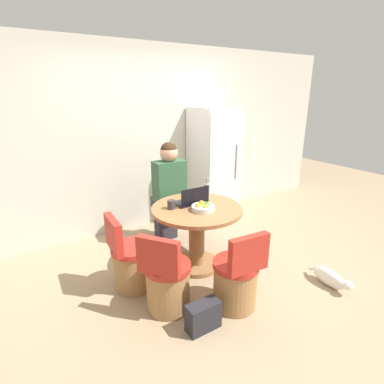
{
  "coord_description": "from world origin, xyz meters",
  "views": [
    {
      "loc": [
        -1.78,
        -2.4,
        1.97
      ],
      "look_at": [
        -0.08,
        0.28,
        0.89
      ],
      "focal_mm": 28.0,
      "sensor_mm": 36.0,
      "label": 1
    }
  ],
  "objects_px": {
    "person_seated": "(168,188)",
    "refrigerator": "(213,165)",
    "handbag": "(203,316)",
    "chair_near_left_corner": "(167,283)",
    "laptop": "(192,200)",
    "bottle": "(207,191)",
    "cat": "(330,278)",
    "chair_near_camera": "(236,281)",
    "dining_table": "(197,228)",
    "chair_left_side": "(131,263)",
    "fruit_bowl": "(203,207)"
  },
  "relations": [
    {
      "from": "person_seated",
      "to": "refrigerator",
      "type": "bearing_deg",
      "value": -160.15
    },
    {
      "from": "person_seated",
      "to": "handbag",
      "type": "xyz_separation_m",
      "value": [
        -0.52,
        -1.59,
        -0.64
      ]
    },
    {
      "from": "refrigerator",
      "to": "handbag",
      "type": "height_order",
      "value": "refrigerator"
    },
    {
      "from": "chair_near_left_corner",
      "to": "handbag",
      "type": "xyz_separation_m",
      "value": [
        0.14,
        -0.39,
        -0.15
      ]
    },
    {
      "from": "chair_near_left_corner",
      "to": "laptop",
      "type": "height_order",
      "value": "laptop"
    },
    {
      "from": "bottle",
      "to": "cat",
      "type": "xyz_separation_m",
      "value": [
        0.73,
        -1.25,
        -0.75
      ]
    },
    {
      "from": "bottle",
      "to": "person_seated",
      "type": "bearing_deg",
      "value": 112.03
    },
    {
      "from": "laptop",
      "to": "handbag",
      "type": "height_order",
      "value": "laptop"
    },
    {
      "from": "chair_near_camera",
      "to": "handbag",
      "type": "xyz_separation_m",
      "value": [
        -0.43,
        -0.08,
        -0.15
      ]
    },
    {
      "from": "cat",
      "to": "handbag",
      "type": "relative_size",
      "value": 1.7
    },
    {
      "from": "dining_table",
      "to": "person_seated",
      "type": "relative_size",
      "value": 0.74
    },
    {
      "from": "bottle",
      "to": "laptop",
      "type": "bearing_deg",
      "value": -169.24
    },
    {
      "from": "dining_table",
      "to": "bottle",
      "type": "distance_m",
      "value": 0.46
    },
    {
      "from": "refrigerator",
      "to": "bottle",
      "type": "relative_size",
      "value": 6.71
    },
    {
      "from": "chair_left_side",
      "to": "person_seated",
      "type": "distance_m",
      "value": 1.17
    },
    {
      "from": "dining_table",
      "to": "refrigerator",
      "type": "bearing_deg",
      "value": 46.78
    },
    {
      "from": "chair_left_side",
      "to": "bottle",
      "type": "bearing_deg",
      "value": -80.25
    },
    {
      "from": "dining_table",
      "to": "handbag",
      "type": "xyz_separation_m",
      "value": [
        -0.49,
        -0.86,
        -0.36
      ]
    },
    {
      "from": "chair_left_side",
      "to": "laptop",
      "type": "relative_size",
      "value": 2.26
    },
    {
      "from": "dining_table",
      "to": "laptop",
      "type": "xyz_separation_m",
      "value": [
        0.01,
        0.12,
        0.29
      ]
    },
    {
      "from": "chair_near_camera",
      "to": "person_seated",
      "type": "height_order",
      "value": "person_seated"
    },
    {
      "from": "laptop",
      "to": "cat",
      "type": "relative_size",
      "value": 0.7
    },
    {
      "from": "dining_table",
      "to": "cat",
      "type": "height_order",
      "value": "dining_table"
    },
    {
      "from": "refrigerator",
      "to": "cat",
      "type": "bearing_deg",
      "value": -90.87
    },
    {
      "from": "handbag",
      "to": "bottle",
      "type": "bearing_deg",
      "value": 53.97
    },
    {
      "from": "person_seated",
      "to": "laptop",
      "type": "xyz_separation_m",
      "value": [
        -0.02,
        -0.6,
        0.02
      ]
    },
    {
      "from": "chair_near_camera",
      "to": "cat",
      "type": "height_order",
      "value": "chair_near_camera"
    },
    {
      "from": "chair_near_left_corner",
      "to": "fruit_bowl",
      "type": "bearing_deg",
      "value": -97.33
    },
    {
      "from": "refrigerator",
      "to": "chair_near_left_corner",
      "type": "xyz_separation_m",
      "value": [
        -1.65,
        -1.55,
        -0.59
      ]
    },
    {
      "from": "fruit_bowl",
      "to": "bottle",
      "type": "relative_size",
      "value": 0.96
    },
    {
      "from": "laptop",
      "to": "fruit_bowl",
      "type": "xyz_separation_m",
      "value": [
        -0.0,
        -0.23,
        -0.01
      ]
    },
    {
      "from": "bottle",
      "to": "cat",
      "type": "relative_size",
      "value": 0.51
    },
    {
      "from": "chair_near_left_corner",
      "to": "chair_near_camera",
      "type": "relative_size",
      "value": 1.0
    },
    {
      "from": "person_seated",
      "to": "fruit_bowl",
      "type": "relative_size",
      "value": 5.5
    },
    {
      "from": "dining_table",
      "to": "fruit_bowl",
      "type": "xyz_separation_m",
      "value": [
        0.01,
        -0.11,
        0.29
      ]
    },
    {
      "from": "refrigerator",
      "to": "chair_near_left_corner",
      "type": "relative_size",
      "value": 2.15
    },
    {
      "from": "cat",
      "to": "dining_table",
      "type": "bearing_deg",
      "value": -135.53
    },
    {
      "from": "person_seated",
      "to": "laptop",
      "type": "bearing_deg",
      "value": 88.29
    },
    {
      "from": "fruit_bowl",
      "to": "cat",
      "type": "xyz_separation_m",
      "value": [
        0.98,
        -0.97,
        -0.69
      ]
    },
    {
      "from": "chair_left_side",
      "to": "chair_near_camera",
      "type": "bearing_deg",
      "value": -136.34
    },
    {
      "from": "chair_left_side",
      "to": "person_seated",
      "type": "relative_size",
      "value": 0.59
    },
    {
      "from": "chair_near_left_corner",
      "to": "handbag",
      "type": "relative_size",
      "value": 2.71
    },
    {
      "from": "fruit_bowl",
      "to": "cat",
      "type": "height_order",
      "value": "fruit_bowl"
    },
    {
      "from": "dining_table",
      "to": "cat",
      "type": "xyz_separation_m",
      "value": [
        0.98,
        -1.08,
        -0.4
      ]
    },
    {
      "from": "fruit_bowl",
      "to": "chair_left_side",
      "type": "bearing_deg",
      "value": 169.77
    },
    {
      "from": "chair_left_side",
      "to": "laptop",
      "type": "xyz_separation_m",
      "value": [
        0.8,
        0.09,
        0.51
      ]
    },
    {
      "from": "refrigerator",
      "to": "person_seated",
      "type": "height_order",
      "value": "refrigerator"
    },
    {
      "from": "refrigerator",
      "to": "dining_table",
      "type": "bearing_deg",
      "value": -133.22
    },
    {
      "from": "person_seated",
      "to": "bottle",
      "type": "height_order",
      "value": "person_seated"
    },
    {
      "from": "chair_left_side",
      "to": "chair_near_left_corner",
      "type": "bearing_deg",
      "value": -160.57
    }
  ]
}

